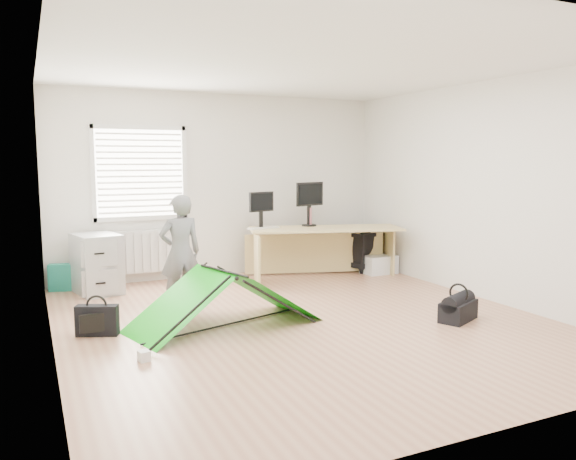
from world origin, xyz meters
name	(u,v)px	position (x,y,z in m)	size (l,w,h in m)	color
ground	(304,321)	(0.00, 0.00, 0.00)	(5.50, 5.50, 0.00)	#AE7A5C
back_wall	(222,186)	(0.00, 2.75, 1.35)	(5.00, 0.02, 2.70)	silver
window	(140,173)	(-1.20, 2.71, 1.55)	(1.20, 0.06, 1.20)	silver
radiator	(143,251)	(-1.20, 2.67, 0.45)	(1.00, 0.12, 0.60)	silver
desk	(325,253)	(1.29, 1.86, 0.37)	(2.20, 0.70, 0.75)	tan
filing_cabinet	(97,264)	(-1.87, 2.31, 0.39)	(0.50, 0.67, 0.78)	#ACAFB1
monitor_left	(261,215)	(0.39, 2.16, 0.94)	(0.41, 0.09, 0.39)	black
monitor_right	(309,210)	(1.16, 2.15, 0.99)	(0.50, 0.11, 0.48)	black
keyboard	(263,228)	(0.41, 2.13, 0.76)	(0.45, 0.15, 0.02)	beige
thermos	(309,217)	(1.18, 2.17, 0.89)	(0.08, 0.08, 0.27)	#AC6069
office_chair	(359,249)	(2.11, 2.24, 0.32)	(0.68, 0.70, 0.64)	black
person	(180,252)	(-1.07, 1.06, 0.67)	(0.49, 0.32, 1.34)	slate
kite	(224,299)	(-0.84, 0.17, 0.30)	(1.91, 0.84, 0.59)	#11B712
storage_crate	(379,264)	(2.20, 1.82, 0.14)	(0.50, 0.35, 0.28)	silver
tote_bag	(61,277)	(-2.30, 2.63, 0.18)	(0.30, 0.13, 0.36)	#1D8873
laptop_bag	(97,320)	(-2.08, 0.42, 0.15)	(0.41, 0.12, 0.31)	black
white_box	(144,356)	(-1.80, -0.50, 0.05)	(0.09, 0.09, 0.09)	silver
duffel_bag	(458,311)	(1.53, -0.69, 0.11)	(0.49, 0.25, 0.21)	black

